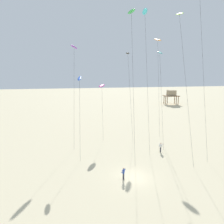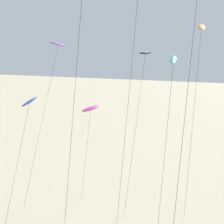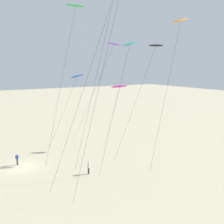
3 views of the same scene
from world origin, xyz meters
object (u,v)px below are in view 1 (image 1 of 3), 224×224
object	(u,v)px
kite_orange	(158,41)
kite_purple	(74,48)
kite_flyer_middle	(161,147)
kite_magenta	(102,86)
kite_teal	(160,55)
kite_blue	(79,79)
kite_green	(131,13)
kite_black	(128,54)
kite_flyer_nearest	(124,173)
kite_lime	(180,16)
kite_cyan	(145,13)
stilt_house	(171,94)

from	to	relation	value
kite_orange	kite_purple	size ratio (longest dim) A/B	1.10
kite_orange	kite_flyer_middle	world-z (taller)	kite_orange
kite_magenta	kite_teal	distance (m)	12.53
kite_blue	kite_teal	bearing A→B (deg)	3.89
kite_magenta	kite_green	world-z (taller)	kite_green
kite_black	kite_flyer_nearest	xyz separation A→B (m)	(-5.40, -20.40, -16.00)
kite_blue	kite_teal	distance (m)	15.01
kite_green	kite_lime	world-z (taller)	kite_lime
kite_orange	kite_lime	xyz separation A→B (m)	(-0.44, -9.79, 2.39)
kite_flyer_nearest	kite_cyan	bearing A→B (deg)	63.23
kite_orange	kite_lime	bearing A→B (deg)	-92.56
kite_lime	kite_purple	xyz separation A→B (m)	(-16.90, 10.13, -4.17)
kite_teal	kite_flyer_middle	distance (m)	16.36
kite_teal	kite_black	bearing A→B (deg)	117.26
kite_blue	kite_black	distance (m)	14.37
stilt_house	kite_teal	bearing A→B (deg)	-119.36
kite_cyan	kite_teal	size ratio (longest dim) A/B	1.37
kite_orange	kite_flyer_nearest	xyz separation A→B (m)	(-11.52, -19.30, -18.75)
kite_black	kite_flyer_middle	distance (m)	20.81
kite_blue	kite_magenta	size ratio (longest dim) A/B	1.18
kite_teal	stilt_house	distance (m)	46.87
kite_magenta	stilt_house	world-z (taller)	kite_magenta
kite_magenta	kite_green	size ratio (longest dim) A/B	0.49
kite_black	kite_flyer_middle	size ratio (longest dim) A/B	10.36
kite_blue	kite_flyer_nearest	bearing A→B (deg)	-66.79
kite_orange	kite_purple	world-z (taller)	kite_orange
kite_blue	kite_teal	size ratio (longest dim) A/B	0.74
kite_teal	kite_orange	size ratio (longest dim) A/B	0.84
kite_purple	kite_flyer_nearest	bearing A→B (deg)	-73.49
kite_black	kite_cyan	bearing A→B (deg)	-84.03
kite_black	kite_purple	distance (m)	11.28
kite_purple	kite_flyer_nearest	size ratio (longest dim) A/B	11.11
kite_cyan	stilt_house	world-z (taller)	kite_cyan
kite_magenta	kite_flyer_middle	xyz separation A→B (m)	(8.65, -10.24, -9.60)
kite_magenta	kite_orange	distance (m)	15.25
kite_green	kite_blue	bearing A→B (deg)	156.32
kite_blue	kite_flyer_middle	world-z (taller)	kite_blue
kite_cyan	kite_teal	xyz separation A→B (m)	(3.14, 0.31, -6.68)
kite_teal	stilt_house	size ratio (longest dim) A/B	2.96
kite_orange	kite_magenta	bearing A→B (deg)	-171.99
kite_blue	kite_black	world-z (taller)	kite_black
kite_flyer_middle	kite_purple	bearing A→B (deg)	138.55
kite_magenta	kite_green	bearing A→B (deg)	-70.11
kite_purple	kite_flyer_nearest	xyz separation A→B (m)	(5.82, -19.64, -16.97)
kite_cyan	kite_purple	distance (m)	14.99
kite_flyer_middle	kite_flyer_nearest	bearing A→B (deg)	-137.66
kite_flyer_nearest	stilt_house	xyz separation A→B (m)	(31.56, 52.11, 3.19)
kite_blue	kite_black	xyz separation A→B (m)	(10.41, 8.70, 4.74)
kite_teal	stilt_house	bearing A→B (deg)	60.64
kite_cyan	kite_magenta	distance (m)	15.16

